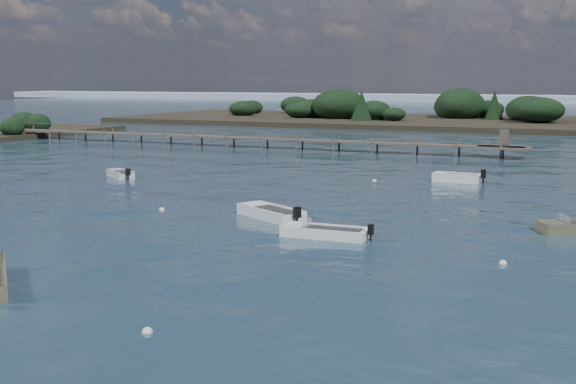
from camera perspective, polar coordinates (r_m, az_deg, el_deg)
The scene contains 11 objects.
ground at distance 85.09m, azimuth 15.08°, elevation 3.52°, with size 400.00×400.00×0.00m, color #162835.
tender_far_white at distance 54.57m, azimuth 13.18°, elevation 0.97°, with size 3.79×1.41×1.30m.
dinghy_mid_grey at distance 39.32m, azimuth -1.38°, elevation -1.82°, with size 4.56×3.52×1.18m.
dinghy_mid_white_a at distance 34.59m, azimuth 2.92°, elevation -3.35°, with size 4.45×1.71×1.04m.
tender_far_grey at distance 57.17m, azimuth -13.09°, elevation 1.29°, with size 3.23×2.71×1.09m.
buoy_a at distance 22.26m, azimuth -11.06°, elevation -10.83°, with size 0.32×0.32×0.32m, color silver.
buoy_b at distance 30.89m, azimuth 16.62°, elevation -5.45°, with size 0.32×0.32×0.32m, color silver.
buoy_c at distance 42.28m, azimuth -9.93°, elevation -1.42°, with size 0.32×0.32×0.32m, color silver.
buoy_e at distance 53.88m, azimuth 6.85°, elevation 0.85°, with size 0.32×0.32×0.32m, color silver.
jetty at distance 80.16m, azimuth -1.91°, elevation 4.22°, with size 64.50×3.20×3.40m.
distant_haze at distance 274.11m, azimuth 2.13°, elevation 7.27°, with size 280.00×20.00×2.40m, color #98ABBD.
Camera 1 is at (13.58, -23.67, 7.43)m, focal length 45.00 mm.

